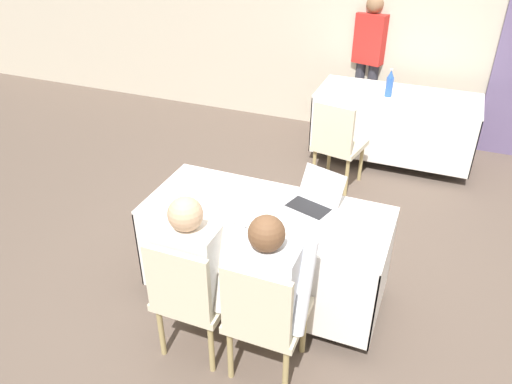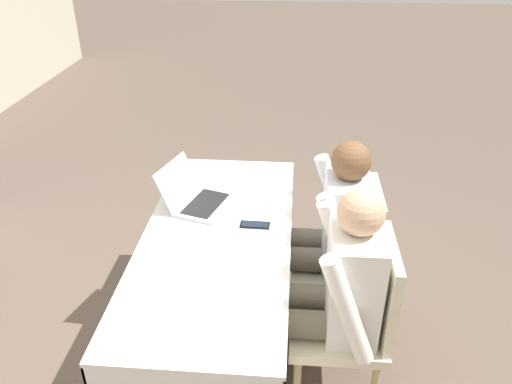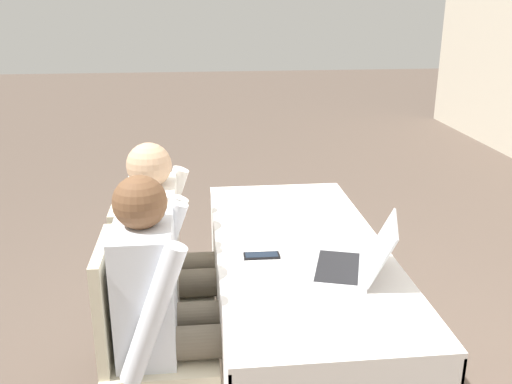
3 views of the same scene
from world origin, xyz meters
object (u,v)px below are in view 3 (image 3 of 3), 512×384
at_px(laptop, 351,263).
at_px(chair_near_right, 143,337).
at_px(chair_near_left, 151,280).
at_px(person_white_shirt, 167,300).
at_px(cell_phone, 262,256).
at_px(person_checkered_shirt, 171,248).

height_order(laptop, chair_near_right, laptop).
bearing_deg(chair_near_left, person_white_shirt, -167.83).
xyz_separation_m(chair_near_right, person_white_shirt, (0.00, 0.10, 0.16)).
xyz_separation_m(cell_phone, person_white_shirt, (0.14, -0.39, -0.10)).
distance_m(laptop, chair_near_left, 1.01).
height_order(laptop, cell_phone, laptop).
bearing_deg(cell_phone, person_checkered_shirt, -129.72).
relative_size(laptop, person_checkered_shirt, 0.35).
relative_size(chair_near_right, person_white_shirt, 0.78).
distance_m(laptop, chair_near_right, 0.87).
distance_m(cell_phone, person_white_shirt, 0.42).
distance_m(chair_near_right, person_checkered_shirt, 0.51).
relative_size(chair_near_left, chair_near_right, 1.00).
xyz_separation_m(chair_near_left, person_white_shirt, (0.48, 0.10, 0.16)).
bearing_deg(chair_near_right, cell_phone, -73.58).
relative_size(chair_near_left, person_checkered_shirt, 0.78).
xyz_separation_m(laptop, cell_phone, (-0.18, -0.33, -0.04)).
height_order(chair_near_left, person_white_shirt, person_white_shirt).
distance_m(person_checkered_shirt, person_white_shirt, 0.48).
distance_m(laptop, cell_phone, 0.37).
bearing_deg(person_checkered_shirt, laptop, -125.78).
height_order(cell_phone, person_checkered_shirt, person_checkered_shirt).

